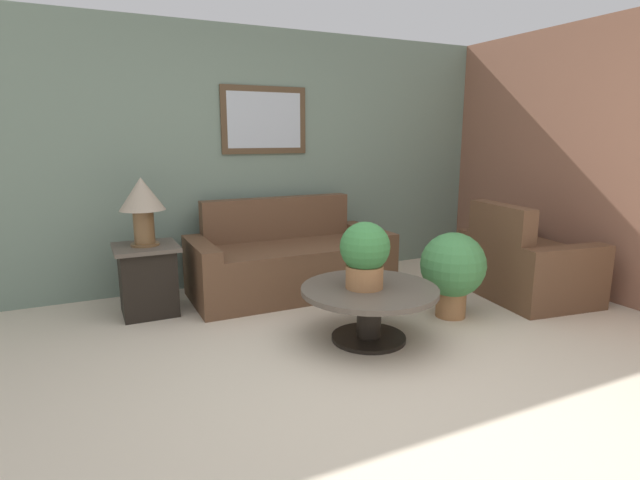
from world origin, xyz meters
TOP-DOWN VIEW (x-y plane):
  - ground_plane at (0.00, 0.00)m, footprint 20.00×20.00m
  - wall_back at (0.00, 2.65)m, footprint 7.60×0.09m
  - wall_right at (2.83, 1.31)m, footprint 0.06×4.62m
  - couch_main at (0.20, 2.04)m, footprint 1.92×0.89m
  - armchair at (2.19, 0.93)m, footprint 0.99×1.23m
  - coffee_table at (0.29, 0.67)m, footprint 1.03×1.03m
  - side_table at (-1.14, 2.01)m, footprint 0.53×0.53m
  - table_lamp at (-1.14, 2.01)m, footprint 0.38×0.38m
  - potted_plant_on_table at (0.25, 0.69)m, footprint 0.37×0.37m
  - potted_plant_floor at (1.19, 0.80)m, footprint 0.55×0.55m

SIDE VIEW (x-z plane):
  - ground_plane at x=0.00m, z-range 0.00..0.00m
  - coffee_table at x=0.29m, z-range 0.09..0.51m
  - couch_main at x=0.20m, z-range -0.15..0.76m
  - armchair at x=2.19m, z-range -0.15..0.76m
  - side_table at x=-1.14m, z-range 0.01..0.62m
  - potted_plant_floor at x=1.19m, z-range 0.06..0.80m
  - potted_plant_on_table at x=0.25m, z-range 0.43..0.93m
  - table_lamp at x=-1.14m, z-range 0.71..1.29m
  - wall_right at x=2.83m, z-range 0.00..2.60m
  - wall_back at x=0.00m, z-range 0.01..2.61m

